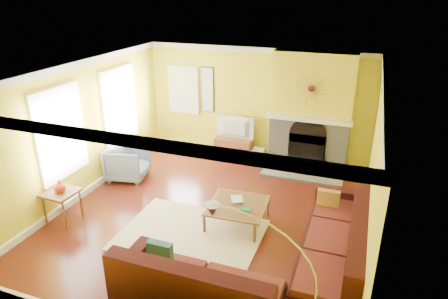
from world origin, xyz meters
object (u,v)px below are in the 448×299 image
at_px(arc_lamp, 266,293).
at_px(media_console, 234,148).
at_px(coffee_table, 237,214).
at_px(armchair, 128,162).
at_px(side_table, 63,206).
at_px(sectional_sofa, 258,235).

bearing_deg(arc_lamp, media_console, 112.17).
height_order(coffee_table, arc_lamp, arc_lamp).
xyz_separation_m(media_console, armchair, (-1.83, -1.90, 0.13)).
xyz_separation_m(coffee_table, side_table, (-3.01, -1.00, 0.10)).
bearing_deg(side_table, media_console, 62.61).
height_order(media_console, arc_lamp, arc_lamp).
distance_m(sectional_sofa, arc_lamp, 1.88).
bearing_deg(coffee_table, arc_lamp, -65.61).
xyz_separation_m(coffee_table, arc_lamp, (1.17, -2.57, 0.76)).
relative_size(sectional_sofa, armchair, 4.08).
bearing_deg(coffee_table, media_console, 110.07).
bearing_deg(armchair, coffee_table, -119.29).
height_order(side_table, arc_lamp, arc_lamp).
relative_size(sectional_sofa, media_console, 3.79).
relative_size(media_console, side_table, 1.51).
bearing_deg(media_console, arc_lamp, -67.83).
relative_size(coffee_table, side_table, 1.68).
xyz_separation_m(armchair, arc_lamp, (4.03, -3.50, 0.58)).
distance_m(side_table, arc_lamp, 4.52).
distance_m(armchair, side_table, 1.93).
height_order(sectional_sofa, armchair, sectional_sofa).
xyz_separation_m(sectional_sofa, side_table, (-3.63, -0.14, -0.15)).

